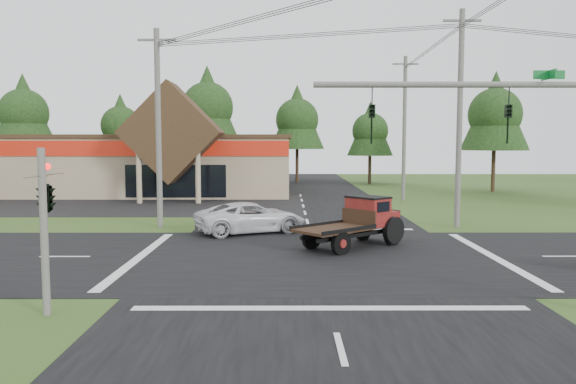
{
  "coord_description": "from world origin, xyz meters",
  "views": [
    {
      "loc": [
        -1.18,
        -21.95,
        4.52
      ],
      "look_at": [
        -1.12,
        4.54,
        2.2
      ],
      "focal_mm": 35.0,
      "sensor_mm": 36.0,
      "label": 1
    }
  ],
  "objects": [
    {
      "name": "white_pickup",
      "position": [
        -2.99,
        6.11,
        0.77
      ],
      "size": [
        6.13,
        4.62,
        1.55
      ],
      "primitive_type": "imported",
      "rotation": [
        0.0,
        0.0,
        1.99
      ],
      "color": "silver",
      "rests_on": "ground"
    },
    {
      "name": "tree_row_e",
      "position": [
        8.0,
        40.0,
        6.03
      ],
      "size": [
        5.04,
        5.04,
        9.09
      ],
      "color": "#332316",
      "rests_on": "ground"
    },
    {
      "name": "road_ew",
      "position": [
        0.0,
        0.0,
        0.01
      ],
      "size": [
        120.0,
        12.0,
        0.02
      ],
      "primitive_type": "cube",
      "color": "black",
      "rests_on": "ground"
    },
    {
      "name": "utility_pole_n",
      "position": [
        8.0,
        22.0,
        5.74
      ],
      "size": [
        2.0,
        0.3,
        11.2
      ],
      "color": "#595651",
      "rests_on": "ground"
    },
    {
      "name": "traffic_signal_mast",
      "position": [
        5.82,
        -7.5,
        4.43
      ],
      "size": [
        8.12,
        0.24,
        7.0
      ],
      "color": "#595651",
      "rests_on": "ground"
    },
    {
      "name": "utility_pole_nw",
      "position": [
        -8.0,
        8.0,
        5.39
      ],
      "size": [
        2.0,
        0.3,
        10.5
      ],
      "color": "#595651",
      "rests_on": "ground"
    },
    {
      "name": "road_ns",
      "position": [
        0.0,
        0.0,
        0.01
      ],
      "size": [
        12.0,
        120.0,
        0.02
      ],
      "primitive_type": "cube",
      "color": "black",
      "rests_on": "ground"
    },
    {
      "name": "ground",
      "position": [
        0.0,
        0.0,
        0.0
      ],
      "size": [
        120.0,
        120.0,
        0.0
      ],
      "primitive_type": "plane",
      "color": "#314D1B",
      "rests_on": "ground"
    },
    {
      "name": "tree_side_ne",
      "position": [
        18.0,
        30.0,
        7.38
      ],
      "size": [
        6.16,
        6.16,
        11.11
      ],
      "color": "#332316",
      "rests_on": "ground"
    },
    {
      "name": "utility_pole_ne",
      "position": [
        8.0,
        8.0,
        5.89
      ],
      "size": [
        2.0,
        0.3,
        11.5
      ],
      "color": "#595651",
      "rests_on": "ground"
    },
    {
      "name": "antique_flatbed_truck",
      "position": [
        1.62,
        2.05,
        1.1
      ],
      "size": [
        5.33,
        4.97,
        2.21
      ],
      "primitive_type": null,
      "rotation": [
        0.0,
        0.0,
        -0.86
      ],
      "color": "maroon",
      "rests_on": "ground"
    },
    {
      "name": "tree_row_b",
      "position": [
        -20.0,
        42.0,
        6.7
      ],
      "size": [
        5.6,
        5.6,
        10.1
      ],
      "color": "#332316",
      "rests_on": "ground"
    },
    {
      "name": "tree_row_a",
      "position": [
        -30.0,
        40.0,
        8.05
      ],
      "size": [
        6.72,
        6.72,
        12.12
      ],
      "color": "#332316",
      "rests_on": "ground"
    },
    {
      "name": "traffic_signal_corner",
      "position": [
        -7.5,
        -7.32,
        3.52
      ],
      "size": [
        0.53,
        2.48,
        4.4
      ],
      "color": "#595651",
      "rests_on": "ground"
    },
    {
      "name": "cvs_building",
      "position": [
        -15.7,
        29.57,
        2.78
      ],
      "size": [
        30.4,
        18.2,
        9.19
      ],
      "color": "tan",
      "rests_on": "ground"
    },
    {
      "name": "tree_row_c",
      "position": [
        -10.0,
        41.0,
        8.72
      ],
      "size": [
        7.28,
        7.28,
        13.13
      ],
      "color": "#332316",
      "rests_on": "ground"
    },
    {
      "name": "tree_row_d",
      "position": [
        0.0,
        42.0,
        7.38
      ],
      "size": [
        6.16,
        6.16,
        11.11
      ],
      "color": "#332316",
      "rests_on": "ground"
    },
    {
      "name": "parking_apron",
      "position": [
        -14.0,
        19.0,
        0.01
      ],
      "size": [
        28.0,
        14.0,
        0.02
      ],
      "primitive_type": "cube",
      "color": "black",
      "rests_on": "ground"
    }
  ]
}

